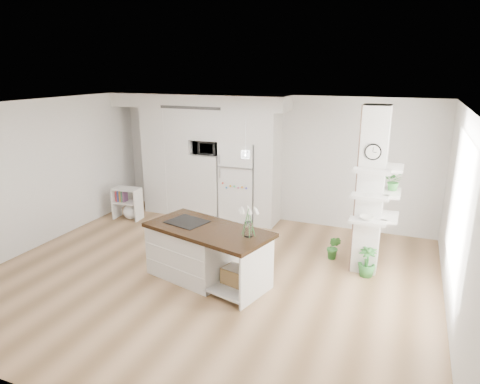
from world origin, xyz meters
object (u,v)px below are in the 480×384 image
at_px(refrigerator, 241,181).
at_px(kitchen_island, 198,250).
at_px(floor_plant_a, 334,247).
at_px(bookshelf, 129,206).

relative_size(refrigerator, kitchen_island, 0.82).
bearing_deg(refrigerator, kitchen_island, -81.96).
bearing_deg(floor_plant_a, kitchen_island, -142.24).
height_order(refrigerator, kitchen_island, refrigerator).
distance_m(bookshelf, floor_plant_a, 4.60).
distance_m(refrigerator, kitchen_island, 2.83).
bearing_deg(bookshelf, floor_plant_a, -9.24).
bearing_deg(kitchen_island, floor_plant_a, 52.60).
bearing_deg(refrigerator, bookshelf, -158.49).
bearing_deg(refrigerator, floor_plant_a, -29.81).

